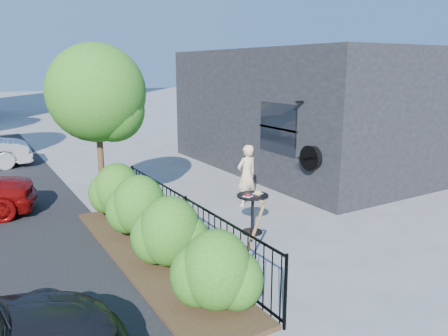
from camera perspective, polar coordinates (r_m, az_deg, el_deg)
ground at (r=9.31m, az=3.54°, el=-8.82°), size 120.00×120.00×0.00m
shop_building at (r=15.65m, az=11.08°, el=7.52°), size 6.22×9.00×4.00m
fence at (r=8.40m, az=-4.96°, el=-7.23°), size 0.05×6.05×1.10m
planting_bed at (r=8.34m, az=-9.30°, el=-11.38°), size 1.30×6.00×0.08m
shrubs at (r=8.21m, az=-9.08°, el=-6.80°), size 1.10×5.60×1.24m
patio_tree at (r=10.24m, az=-15.86°, el=8.66°), size 2.20×2.20×3.94m
cafe_table at (r=9.27m, az=3.75°, el=-5.07°), size 0.67×0.67×0.90m
woman at (r=11.01m, az=2.98°, el=-0.99°), size 0.61×0.43×1.58m
shovel at (r=7.05m, az=3.29°, el=-10.60°), size 0.55×0.19×1.46m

